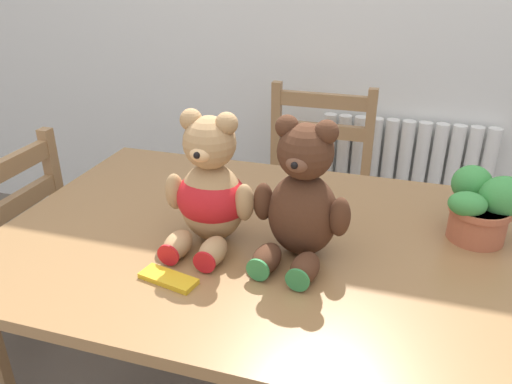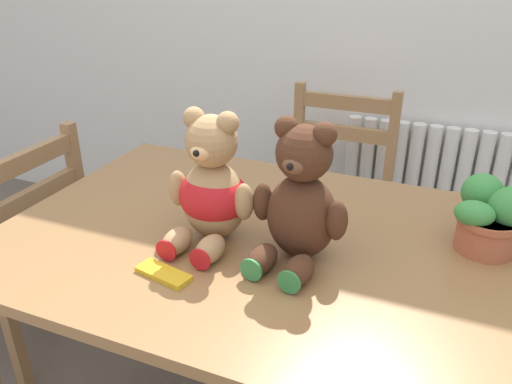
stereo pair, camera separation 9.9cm
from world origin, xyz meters
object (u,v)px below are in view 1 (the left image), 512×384
wooden_chair_behind (312,195)px  potted_plant (483,206)px  chocolate_bar (168,279)px  teddy_bear_right (302,200)px  teddy_bear_left (210,192)px

wooden_chair_behind → potted_plant: size_ratio=4.81×
potted_plant → chocolate_bar: size_ratio=1.43×
teddy_bear_right → chocolate_bar: teddy_bear_right is taller
teddy_bear_right → chocolate_bar: size_ratio=2.54×
wooden_chair_behind → chocolate_bar: wooden_chair_behind is taller
wooden_chair_behind → chocolate_bar: bearing=84.1°
wooden_chair_behind → teddy_bear_right: (0.14, -0.92, 0.44)m
wooden_chair_behind → potted_plant: 0.97m
wooden_chair_behind → chocolate_bar: (-0.11, -1.11, 0.30)m
potted_plant → chocolate_bar: (-0.66, -0.40, -0.08)m
wooden_chair_behind → chocolate_bar: size_ratio=6.87×
wooden_chair_behind → teddy_bear_right: 1.02m
potted_plant → chocolate_bar: 0.78m
wooden_chair_behind → potted_plant: (0.55, -0.71, 0.38)m
teddy_bear_left → chocolate_bar: (-0.03, -0.20, -0.13)m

